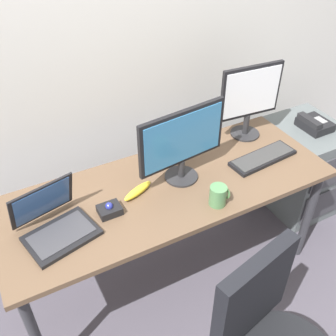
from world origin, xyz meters
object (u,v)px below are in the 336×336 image
Objects in this scene: file_cabinet at (301,167)px; keyboard at (263,158)px; monitor_main at (182,141)px; monitor_side at (250,97)px; trackball_mouse at (110,209)px; laptop at (54,223)px; coffee_mug at (218,195)px; desk_phone at (314,124)px; banana at (138,191)px.

keyboard is at bearing -163.34° from file_cabinet.
monitor_main is 0.59m from monitor_side.
monitor_main is 4.61× the size of trackball_mouse.
trackball_mouse is (-0.94, 0.01, 0.01)m from keyboard.
monitor_side reaches higher than keyboard.
coffee_mug is at bearing -14.45° from laptop.
laptop is at bearing -175.50° from desk_phone.
desk_phone is at bearing 15.31° from keyboard.
coffee_mug reaches higher than keyboard.
coffee_mug is at bearing -161.19° from desk_phone.
trackball_mouse is at bearing -173.88° from file_cabinet.
coffee_mug is 0.57× the size of banana.
banana is at bearing -177.88° from monitor_main.
monitor_main is 0.55m from keyboard.
laptop is (-1.75, -0.14, 0.06)m from desk_phone.
laptop reaches higher than desk_phone.
desk_phone is (-0.01, -0.02, 0.38)m from file_cabinet.
monitor_main is 0.33m from coffee_mug.
monitor_side is 1.24× the size of laptop.
desk_phone is 0.39× the size of monitor_main.
banana is (-0.76, 0.07, 0.01)m from keyboard.
monitor_main is 1.38× the size of laptop.
desk_phone is 1.31m from banana.
banana is (0.44, 0.06, -0.03)m from laptop.
file_cabinet is 1.55m from trackball_mouse.
keyboard is at bearing -104.85° from monitor_side.
keyboard is 1.14× the size of laptop.
coffee_mug is at bearing -160.49° from file_cabinet.
trackball_mouse is at bearing -174.47° from desk_phone.
desk_phone is 0.48× the size of keyboard.
monitor_main is 4.70× the size of coffee_mug.
keyboard is 0.47m from coffee_mug.
coffee_mug is at bearing -77.48° from monitor_main.
trackball_mouse is at bearing -165.82° from monitor_side.
desk_phone is 1.05× the size of banana.
monitor_side is at bearing 75.15° from keyboard.
banana is at bearing 174.72° from keyboard.
coffee_mug reaches higher than trackball_mouse.
desk_phone is at bearing 3.52° from banana.
monitor_side is at bearing 41.49° from coffee_mug.
trackball_mouse is (-1.48, -0.14, 0.03)m from desk_phone.
desk_phone is at bearing -116.78° from file_cabinet.
banana is at bearing -175.79° from file_cabinet.
trackball_mouse is 1.02× the size of coffee_mug.
monitor_side is at bearing 167.05° from desk_phone.
banana is at bearing 7.39° from laptop.
desk_phone is at bearing -12.95° from monitor_side.
file_cabinet is 1.14m from coffee_mug.
banana is at bearing -176.48° from desk_phone.
laptop reaches higher than trackball_mouse.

